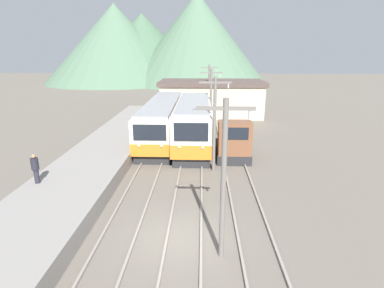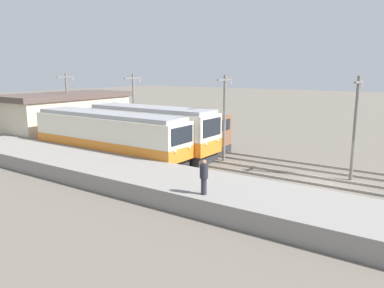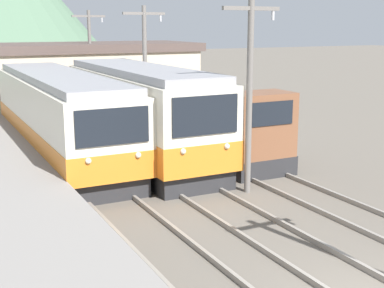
{
  "view_description": "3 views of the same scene",
  "coord_description": "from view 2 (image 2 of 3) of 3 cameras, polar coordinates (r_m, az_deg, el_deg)",
  "views": [
    {
      "loc": [
        0.91,
        -10.99,
        7.64
      ],
      "look_at": [
        0.21,
        9.25,
        1.35
      ],
      "focal_mm": 28.0,
      "sensor_mm": 36.0,
      "label": 1
    },
    {
      "loc": [
        -21.5,
        -5.4,
        6.51
      ],
      "look_at": [
        -1.41,
        8.33,
        1.66
      ],
      "focal_mm": 35.0,
      "sensor_mm": 36.0,
      "label": 2
    },
    {
      "loc": [
        -7.44,
        -6.42,
        5.34
      ],
      "look_at": [
        0.58,
        9.42,
        1.36
      ],
      "focal_mm": 50.0,
      "sensor_mm": 36.0,
      "label": 3
    }
  ],
  "objects": [
    {
      "name": "ground_plane",
      "position": [
        23.1,
        19.5,
        -5.76
      ],
      "size": [
        200.0,
        200.0,
        0.0
      ],
      "primitive_type": "plane",
      "color": "#665E54"
    },
    {
      "name": "platform_left",
      "position": [
        17.27,
        14.09,
        -9.56
      ],
      "size": [
        4.5,
        54.0,
        0.94
      ],
      "primitive_type": "cube",
      "color": "gray",
      "rests_on": "ground"
    },
    {
      "name": "track_left",
      "position": [
        20.68,
        17.61,
        -7.42
      ],
      "size": [
        1.54,
        60.0,
        0.14
      ],
      "color": "gray",
      "rests_on": "ground"
    },
    {
      "name": "track_center",
      "position": [
        23.27,
        19.64,
        -5.47
      ],
      "size": [
        1.54,
        60.0,
        0.14
      ],
      "color": "gray",
      "rests_on": "ground"
    },
    {
      "name": "track_right",
      "position": [
        26.09,
        21.35,
        -3.81
      ],
      "size": [
        1.54,
        60.0,
        0.14
      ],
      "color": "gray",
      "rests_on": "ground"
    },
    {
      "name": "commuter_train_left",
      "position": [
        28.19,
        -12.55,
        1.0
      ],
      "size": [
        2.84,
        13.44,
        3.46
      ],
      "color": "#28282B",
      "rests_on": "ground"
    },
    {
      "name": "commuter_train_center",
      "position": [
        29.0,
        -6.22,
        1.72
      ],
      "size": [
        2.84,
        11.05,
        3.74
      ],
      "color": "#28282B",
      "rests_on": "ground"
    },
    {
      "name": "shunting_locomotive",
      "position": [
        29.87,
        1.5,
        1.04
      ],
      "size": [
        2.4,
        4.63,
        3.0
      ],
      "color": "#28282B",
      "rests_on": "ground"
    },
    {
      "name": "catenary_mast_near",
      "position": [
        23.81,
        23.61,
        2.8
      ],
      "size": [
        2.0,
        0.2,
        6.17
      ],
      "color": "slate",
      "rests_on": "ground"
    },
    {
      "name": "catenary_mast_mid",
      "position": [
        26.81,
        4.98,
        4.55
      ],
      "size": [
        2.0,
        0.2,
        6.17
      ],
      "color": "slate",
      "rests_on": "ground"
    },
    {
      "name": "catenary_mast_far",
      "position": [
        31.98,
        -8.84,
        5.54
      ],
      "size": [
        2.0,
        0.2,
        6.17
      ],
      "color": "slate",
      "rests_on": "ground"
    },
    {
      "name": "catenary_mast_distant",
      "position": [
        38.47,
        -18.44,
        6.05
      ],
      "size": [
        2.0,
        0.2,
        6.17
      ],
      "color": "slate",
      "rests_on": "ground"
    },
    {
      "name": "person_on_platform",
      "position": [
        16.9,
        1.83,
        -4.87
      ],
      "size": [
        0.38,
        0.38,
        1.61
      ],
      "color": "#282833",
      "rests_on": "platform_left"
    },
    {
      "name": "station_building",
      "position": [
        39.49,
        -18.73,
        4.32
      ],
      "size": [
        12.6,
        6.3,
        4.23
      ],
      "color": "beige",
      "rests_on": "ground"
    }
  ]
}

